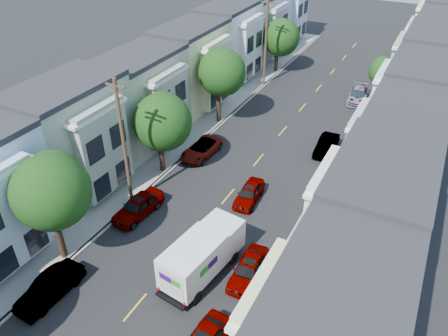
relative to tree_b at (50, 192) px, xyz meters
name	(u,v)px	position (x,y,z in m)	size (l,w,h in m)	color
ground	(189,244)	(6.30, 4.84, -5.50)	(160.00, 160.00, 0.00)	black
road_slab	(271,145)	(6.30, 19.84, -5.49)	(12.00, 70.00, 0.02)	black
curb_left	(215,130)	(0.25, 19.84, -5.42)	(0.30, 70.00, 0.15)	gray
curb_right	(335,160)	(12.35, 19.84, -5.42)	(0.30, 70.00, 0.15)	gray
sidewalk_left	(203,127)	(-1.05, 19.84, -5.42)	(2.60, 70.00, 0.15)	gray
sidewalk_right	(349,164)	(13.65, 19.84, -5.42)	(2.60, 70.00, 0.15)	gray
centerline	(271,145)	(6.30, 19.84, -5.50)	(0.12, 70.00, 0.01)	gold
townhouse_row_left	(171,120)	(-4.85, 19.84, -5.50)	(5.00, 70.00, 8.50)	#B4B4B4
townhouse_row_right	(394,176)	(17.45, 19.84, -5.50)	(5.00, 70.00, 8.50)	#B4B4B4
tree_b	(50,192)	(0.00, 0.00, 0.00)	(4.70, 4.70, 7.87)	black
tree_c	(162,122)	(0.00, 11.53, -0.74)	(4.70, 4.70, 7.12)	black
tree_d	(221,72)	(0.00, 21.74, -0.13)	(4.63, 4.63, 7.71)	black
tree_e	(280,38)	(0.00, 37.56, -1.05)	(4.61, 4.61, 6.77)	black
tree_far_r	(382,72)	(13.20, 33.90, -1.92)	(3.10, 3.10, 5.17)	black
utility_pole_near	(124,144)	(0.00, 6.84, -0.34)	(1.60, 0.26, 10.00)	#42301E
utility_pole_far	(266,43)	(0.00, 32.84, -0.34)	(1.60, 0.26, 10.00)	#42301E
fedex_truck	(202,254)	(8.51, 2.97, -3.86)	(2.36, 6.12, 2.94)	silver
lead_sedan	(249,194)	(7.96, 11.12, -4.83)	(1.57, 4.10, 1.33)	black
parked_left_b	(50,288)	(1.40, -2.78, -4.78)	(1.52, 4.30, 1.43)	#110D40
parked_left_c	(138,207)	(1.40, 5.82, -4.74)	(1.80, 4.69, 1.52)	#AEB1C1
parked_left_d	(201,149)	(1.40, 15.21, -4.85)	(2.13, 4.62, 1.28)	#4B0F1E
parked_right_b	(248,269)	(11.20, 3.96, -4.79)	(1.66, 4.34, 1.41)	white
parked_right_c	(326,145)	(11.20, 20.93, -4.81)	(1.46, 4.15, 1.38)	black
parked_right_d	(358,95)	(11.20, 33.32, -4.79)	(1.98, 4.71, 1.41)	#0C0F39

